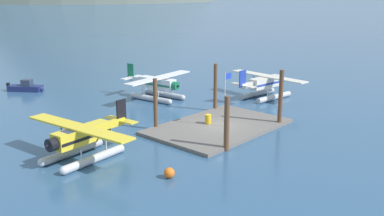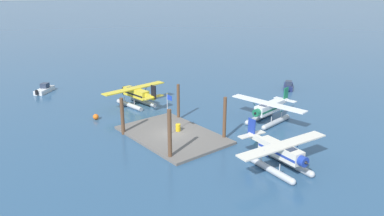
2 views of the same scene
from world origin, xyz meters
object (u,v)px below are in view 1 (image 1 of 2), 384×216
(mooring_buoy, at_px, (169,173))
(seaplane_cream_stbd_fwd, at_px, (266,85))
(seaplane_white_bow_right, at_px, (157,86))
(boat_navy_open_north, at_px, (26,87))
(seaplane_yellow_port_fwd, at_px, (82,139))
(flagpole, at_px, (226,92))
(fuel_drum, at_px, (208,119))

(mooring_buoy, distance_m, seaplane_cream_stbd_fwd, 25.30)
(seaplane_white_bow_right, distance_m, boat_navy_open_north, 17.67)
(mooring_buoy, height_order, seaplane_yellow_port_fwd, seaplane_yellow_port_fwd)
(flagpole, distance_m, seaplane_cream_stbd_fwd, 13.57)
(flagpole, bearing_deg, seaplane_cream_stbd_fwd, 16.86)
(seaplane_cream_stbd_fwd, xyz_separation_m, boat_navy_open_north, (-17.31, 24.77, -1.09))
(mooring_buoy, height_order, seaplane_cream_stbd_fwd, seaplane_cream_stbd_fwd)
(fuel_drum, bearing_deg, mooring_buoy, -152.57)
(flagpole, bearing_deg, seaplane_white_bow_right, 73.70)
(boat_navy_open_north, bearing_deg, mooring_buoy, -101.69)
(seaplane_cream_stbd_fwd, bearing_deg, flagpole, -163.14)
(seaplane_yellow_port_fwd, xyz_separation_m, boat_navy_open_north, (8.67, 25.20, -1.09))
(seaplane_white_bow_right, relative_size, boat_navy_open_north, 2.44)
(fuel_drum, bearing_deg, seaplane_white_bow_right, 69.44)
(flagpole, xyz_separation_m, fuel_drum, (-0.44, 1.70, -2.79))
(fuel_drum, xyz_separation_m, mooring_buoy, (-10.75, -5.58, -0.36))
(seaplane_yellow_port_fwd, relative_size, boat_navy_open_north, 2.44)
(fuel_drum, height_order, seaplane_yellow_port_fwd, seaplane_yellow_port_fwd)
(flagpole, xyz_separation_m, seaplane_yellow_port_fwd, (-13.12, 3.46, -1.96))
(seaplane_yellow_port_fwd, height_order, seaplane_cream_stbd_fwd, same)
(seaplane_yellow_port_fwd, height_order, boat_navy_open_north, seaplane_yellow_port_fwd)
(seaplane_yellow_port_fwd, relative_size, seaplane_cream_stbd_fwd, 1.00)
(flagpole, xyz_separation_m, seaplane_white_bow_right, (3.83, 13.09, -1.96))
(seaplane_white_bow_right, bearing_deg, mooring_buoy, -131.51)
(fuel_drum, relative_size, seaplane_cream_stbd_fwd, 0.08)
(fuel_drum, relative_size, mooring_buoy, 1.17)
(fuel_drum, distance_m, seaplane_white_bow_right, 12.19)
(flagpole, distance_m, fuel_drum, 3.30)
(fuel_drum, height_order, seaplane_cream_stbd_fwd, seaplane_cream_stbd_fwd)
(seaplane_yellow_port_fwd, distance_m, seaplane_cream_stbd_fwd, 25.98)
(mooring_buoy, height_order, boat_navy_open_north, boat_navy_open_north)
(seaplane_cream_stbd_fwd, bearing_deg, mooring_buoy, -162.09)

